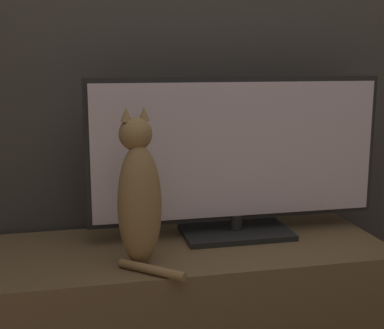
# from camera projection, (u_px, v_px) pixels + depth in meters

# --- Properties ---
(wall_back) EXTENTS (4.80, 0.05, 2.60)m
(wall_back) POSITION_uv_depth(u_px,v_px,m) (167.00, 26.00, 2.03)
(wall_back) COLOR #47423D
(wall_back) RESTS_ON ground_plane
(tv_stand) EXTENTS (1.41, 0.55, 0.53)m
(tv_stand) POSITION_uv_depth(u_px,v_px,m) (185.00, 316.00, 1.93)
(tv_stand) COLOR brown
(tv_stand) RESTS_ON ground_plane
(tv) EXTENTS (1.09, 0.24, 0.58)m
(tv) POSITION_uv_depth(u_px,v_px,m) (237.00, 158.00, 1.94)
(tv) COLOR black
(tv) RESTS_ON tv_stand
(cat) EXTENTS (0.20, 0.26, 0.50)m
(cat) POSITION_uv_depth(u_px,v_px,m) (139.00, 197.00, 1.67)
(cat) COLOR #997547
(cat) RESTS_ON tv_stand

